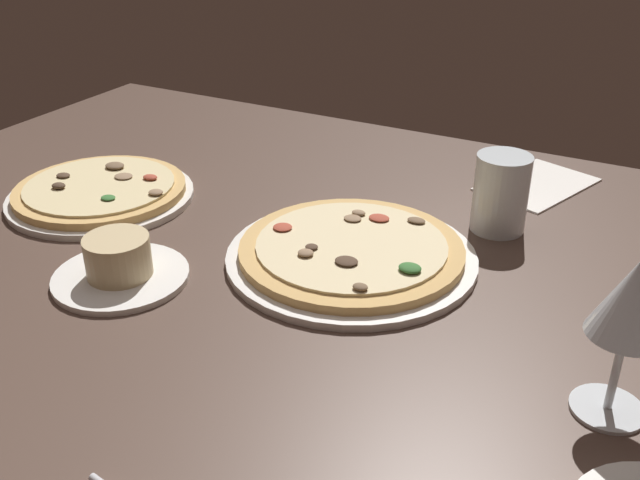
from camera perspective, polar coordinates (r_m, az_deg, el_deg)
The scene contains 7 objects.
dining_table at distance 96.26cm, azimuth -2.43°, elevation -2.61°, with size 150.00×110.00×4.00cm, color brown.
pizza_main at distance 94.56cm, azimuth 2.48°, elevation -0.98°, with size 32.75×32.75×3.36cm.
pizza_side at distance 116.65cm, azimuth -16.82°, elevation 3.63°, with size 28.19×28.19×3.40cm.
ramekin_on_saucer at distance 93.15cm, azimuth -15.48°, elevation -1.88°, with size 16.90×16.90×5.88cm.
wine_glass_near at distance 69.62cm, azimuth 23.27°, elevation -4.69°, with size 7.27×7.27×16.59cm.
water_glass at distance 104.10cm, azimuth 13.96°, elevation 3.27°, with size 7.62×7.62×11.04cm.
paper_menu at distance 122.10cm, azimuth 16.68°, elevation 4.19°, with size 12.27×18.87×0.30cm, color white.
Camera 1 is at (-42.68, 71.14, 50.80)cm, focal length 40.78 mm.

